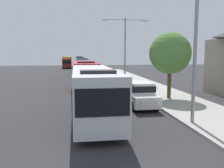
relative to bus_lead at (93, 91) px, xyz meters
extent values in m
cube|color=silver|center=(0.00, 0.02, 0.01)|extent=(2.50, 10.79, 2.70)
cube|color=black|center=(1.27, 0.02, 0.36)|extent=(0.04, 9.93, 1.00)
cube|color=black|center=(-1.27, 0.02, 0.36)|extent=(0.04, 9.93, 1.00)
cube|color=black|center=(0.00, -5.39, 0.31)|extent=(2.30, 0.04, 1.20)
cube|color=orange|center=(1.28, 0.02, -0.79)|extent=(0.03, 10.25, 0.36)
cube|color=black|center=(0.00, -3.22, 1.44)|extent=(1.75, 0.90, 0.16)
cylinder|color=black|center=(1.10, -3.32, -1.19)|extent=(0.28, 1.00, 1.00)
cylinder|color=black|center=(-1.10, -3.32, -1.19)|extent=(0.28, 1.00, 1.00)
cylinder|color=black|center=(1.10, 2.99, -1.19)|extent=(0.28, 1.00, 1.00)
cylinder|color=black|center=(-1.10, 2.99, -1.19)|extent=(0.28, 1.00, 1.00)
cube|color=maroon|center=(0.00, 13.76, 0.01)|extent=(2.50, 12.35, 2.70)
cube|color=black|center=(1.27, 13.76, 0.36)|extent=(0.04, 11.37, 1.00)
cube|color=black|center=(-1.27, 13.76, 0.36)|extent=(0.04, 11.37, 1.00)
cube|color=black|center=(0.00, 7.56, 0.31)|extent=(2.30, 0.04, 1.20)
cube|color=gold|center=(1.28, 13.76, -0.79)|extent=(0.03, 11.74, 0.36)
cube|color=black|center=(0.00, 10.05, 1.44)|extent=(1.75, 0.90, 0.16)
cylinder|color=black|center=(1.10, 9.93, -1.19)|extent=(0.28, 1.00, 1.00)
cylinder|color=black|center=(-1.10, 9.93, -1.19)|extent=(0.28, 1.00, 1.00)
cylinder|color=black|center=(1.10, 17.16, -1.19)|extent=(0.28, 1.00, 1.00)
cylinder|color=black|center=(-1.10, 17.16, -1.19)|extent=(0.28, 1.00, 1.00)
cube|color=#284C8C|center=(0.00, 27.59, 0.01)|extent=(2.50, 11.28, 2.70)
cube|color=black|center=(1.27, 27.59, 0.36)|extent=(0.04, 10.38, 1.00)
cube|color=black|center=(-1.27, 27.59, 0.36)|extent=(0.04, 10.38, 1.00)
cube|color=black|center=(0.00, 21.93, 0.31)|extent=(2.30, 0.04, 1.20)
cube|color=gold|center=(1.28, 27.59, -0.79)|extent=(0.03, 10.71, 0.36)
cube|color=black|center=(0.00, 24.21, 1.44)|extent=(1.75, 0.90, 0.16)
cylinder|color=black|center=(1.10, 24.09, -1.19)|extent=(0.28, 1.00, 1.00)
cylinder|color=black|center=(-1.10, 24.09, -1.19)|extent=(0.28, 1.00, 1.00)
cylinder|color=black|center=(1.10, 30.69, -1.19)|extent=(0.28, 1.00, 1.00)
cylinder|color=black|center=(-1.10, 30.69, -1.19)|extent=(0.28, 1.00, 1.00)
cube|color=#33724C|center=(0.00, 41.43, 0.01)|extent=(2.50, 11.21, 2.70)
cube|color=black|center=(1.27, 41.43, 0.36)|extent=(0.04, 10.31, 1.00)
cube|color=black|center=(-1.27, 41.43, 0.36)|extent=(0.04, 10.31, 1.00)
cube|color=black|center=(0.00, 35.81, 0.31)|extent=(2.30, 0.04, 1.20)
cube|color=black|center=(1.28, 41.43, -0.79)|extent=(0.03, 10.65, 0.36)
cube|color=black|center=(0.00, 38.07, 1.44)|extent=(1.75, 0.90, 0.16)
cylinder|color=black|center=(1.10, 37.96, -1.19)|extent=(0.28, 1.00, 1.00)
cylinder|color=black|center=(-1.10, 37.96, -1.19)|extent=(0.28, 1.00, 1.00)
cylinder|color=black|center=(1.10, 44.51, -1.19)|extent=(0.28, 1.00, 1.00)
cylinder|color=black|center=(-1.10, 44.51, -1.19)|extent=(0.28, 1.00, 1.00)
cube|color=#284C8C|center=(0.00, 54.77, 0.01)|extent=(2.50, 11.71, 2.70)
cube|color=black|center=(1.27, 54.77, 0.36)|extent=(0.04, 10.77, 1.00)
cube|color=black|center=(-1.27, 54.77, 0.36)|extent=(0.04, 10.77, 1.00)
cube|color=black|center=(0.00, 48.89, 0.31)|extent=(2.30, 0.04, 1.20)
cube|color=orange|center=(1.28, 54.77, -0.79)|extent=(0.03, 11.12, 0.36)
cube|color=black|center=(0.00, 51.26, 1.44)|extent=(1.75, 0.90, 0.16)
cylinder|color=black|center=(1.10, 51.14, -1.19)|extent=(0.28, 1.00, 1.00)
cylinder|color=black|center=(-1.10, 51.14, -1.19)|extent=(0.28, 1.00, 1.00)
cylinder|color=black|center=(1.10, 57.99, -1.19)|extent=(0.28, 1.00, 1.00)
cylinder|color=black|center=(-1.10, 57.99, -1.19)|extent=(0.28, 1.00, 1.00)
cube|color=white|center=(3.70, 2.40, -0.99)|extent=(1.84, 4.49, 0.80)
cube|color=white|center=(3.70, 2.55, -0.19)|extent=(1.62, 2.60, 0.80)
cube|color=black|center=(3.70, 2.55, -0.19)|extent=(1.66, 2.69, 0.44)
sphere|color=#F9EFCC|center=(3.19, 0.14, -0.89)|extent=(0.18, 0.18, 0.18)
sphere|color=#F9EFCC|center=(4.20, 0.14, -0.89)|extent=(0.18, 0.18, 0.18)
cylinder|color=black|center=(2.88, 1.01, -1.34)|extent=(0.22, 0.70, 0.70)
cylinder|color=black|center=(4.52, 1.01, -1.34)|extent=(0.22, 0.70, 0.70)
cylinder|color=black|center=(2.88, 3.79, -1.34)|extent=(0.22, 0.70, 0.70)
cylinder|color=black|center=(4.52, 3.79, -1.34)|extent=(0.22, 0.70, 0.70)
cube|color=maroon|center=(-3.30, 50.79, -0.24)|extent=(2.30, 1.80, 2.20)
cube|color=gold|center=(-3.30, 54.46, 0.11)|extent=(2.35, 5.54, 2.70)
cube|color=black|center=(-3.30, 49.87, 0.06)|extent=(2.07, 0.04, 0.90)
cylinder|color=black|center=(-4.33, 50.79, -1.24)|extent=(0.26, 0.90, 0.90)
cylinder|color=black|center=(-2.27, 50.79, -1.24)|extent=(0.26, 0.90, 0.90)
cylinder|color=black|center=(-4.33, 55.58, -1.24)|extent=(0.26, 0.90, 0.90)
cylinder|color=black|center=(-2.27, 55.58, -1.24)|extent=(0.26, 0.90, 0.90)
cylinder|color=gray|center=(5.40, -2.60, 2.46)|extent=(0.20, 0.20, 7.99)
cylinder|color=gray|center=(5.40, 16.69, 2.65)|extent=(0.20, 0.20, 8.38)
cylinder|color=gray|center=(4.05, 16.69, 6.64)|extent=(2.70, 0.10, 0.10)
cube|color=silver|center=(2.69, 16.69, 6.56)|extent=(0.56, 0.28, 0.16)
cylinder|color=gray|center=(6.75, 16.69, 6.64)|extent=(2.70, 0.10, 0.10)
cube|color=silver|center=(8.10, 16.69, 6.56)|extent=(0.56, 0.28, 0.16)
cylinder|color=#4C3823|center=(6.93, 4.90, -0.30)|extent=(0.32, 0.32, 2.47)
sphere|color=#4C7A38|center=(6.93, 4.90, 2.36)|extent=(3.57, 3.57, 3.57)
camera|label=1|loc=(-1.11, -15.45, 2.35)|focal=39.76mm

